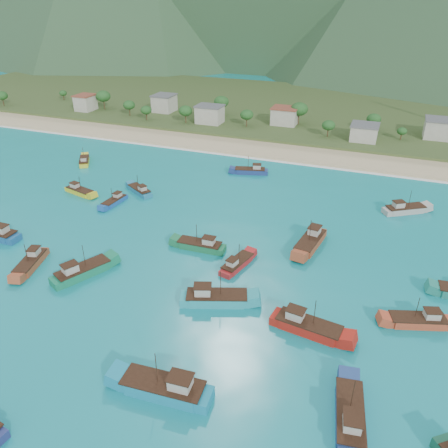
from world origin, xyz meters
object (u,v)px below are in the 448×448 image
(boat_26, at_px, (84,161))
(boat_15, at_px, (310,242))
(boat_12, at_px, (31,263))
(boat_11, at_px, (237,264))
(boat_8, at_px, (80,192))
(boat_19, at_px, (165,389))
(boat_23, at_px, (419,321))
(boat_24, at_px, (114,202))
(boat_10, at_px, (251,171))
(boat_17, at_px, (215,299))
(boat_1, at_px, (350,417))
(boat_21, at_px, (82,272))
(boat_4, at_px, (405,210))
(boat_14, at_px, (140,191))
(boat_6, at_px, (307,327))
(boat_20, at_px, (201,246))

(boat_26, bearing_deg, boat_15, -51.94)
(boat_12, bearing_deg, boat_11, -174.97)
(boat_8, relative_size, boat_19, 0.74)
(boat_23, xyz_separation_m, boat_26, (-98.41, 43.84, -0.10))
(boat_24, bearing_deg, boat_10, -124.74)
(boat_17, bearing_deg, boat_23, 81.47)
(boat_1, height_order, boat_21, boat_21)
(boat_24, bearing_deg, boat_23, 167.79)
(boat_4, relative_size, boat_14, 1.16)
(boat_8, xyz_separation_m, boat_19, (52.64, -51.06, 0.37))
(boat_24, bearing_deg, boat_6, 156.39)
(boat_26, bearing_deg, boat_21, -87.51)
(boat_26, bearing_deg, boat_6, -66.22)
(boat_11, xyz_separation_m, boat_15, (12.04, 13.19, 0.32))
(boat_6, relative_size, boat_23, 1.16)
(boat_20, bearing_deg, boat_15, -68.25)
(boat_10, height_order, boat_26, boat_10)
(boat_15, distance_m, boat_20, 23.54)
(boat_11, bearing_deg, boat_23, 4.74)
(boat_23, bearing_deg, boat_1, 141.87)
(boat_4, xyz_separation_m, boat_14, (-67.34, -12.94, -0.16))
(boat_6, height_order, boat_20, boat_6)
(boat_10, xyz_separation_m, boat_15, (24.83, -35.65, 0.22))
(boat_11, distance_m, boat_14, 44.05)
(boat_11, relative_size, boat_12, 0.90)
(boat_11, xyz_separation_m, boat_12, (-38.46, -14.26, 0.10))
(boat_20, height_order, boat_21, boat_21)
(boat_8, distance_m, boat_11, 54.70)
(boat_17, bearing_deg, boat_21, -106.91)
(boat_6, bearing_deg, boat_4, 172.62)
(boat_10, relative_size, boat_19, 0.80)
(boat_12, relative_size, boat_23, 1.00)
(boat_4, distance_m, boat_21, 76.89)
(boat_12, distance_m, boat_14, 38.86)
(boat_8, xyz_separation_m, boat_26, (-13.36, 20.06, -0.02))
(boat_8, relative_size, boat_14, 1.05)
(boat_8, xyz_separation_m, boat_23, (85.05, -23.77, 0.08))
(boat_15, xyz_separation_m, boat_23, (21.48, -18.60, -0.22))
(boat_6, relative_size, boat_11, 1.28)
(boat_1, height_order, boat_20, boat_1)
(boat_11, relative_size, boat_24, 1.10)
(boat_12, height_order, boat_17, boat_17)
(boat_10, relative_size, boat_21, 0.87)
(boat_11, height_order, boat_15, boat_15)
(boat_15, bearing_deg, boat_20, 32.24)
(boat_1, xyz_separation_m, boat_26, (-89.97, 66.64, -0.25))
(boat_19, xyz_separation_m, boat_20, (-10.63, 36.44, -0.25))
(boat_1, xyz_separation_m, boat_4, (5.68, 65.71, -0.08))
(boat_20, xyz_separation_m, boat_23, (43.04, -9.16, -0.04))
(boat_4, bearing_deg, boat_19, -55.52)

